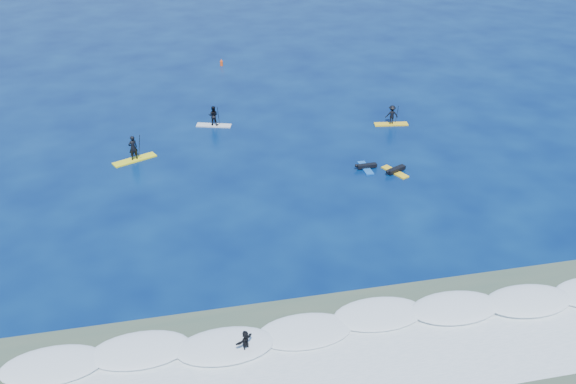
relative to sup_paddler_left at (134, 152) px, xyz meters
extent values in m
plane|color=#031240|center=(11.17, -10.96, -0.73)|extent=(160.00, 160.00, 0.00)
cube|color=#3B503F|center=(11.17, -24.96, -0.72)|extent=(90.00, 13.00, 0.01)
cube|color=white|center=(11.17, -20.96, -0.73)|extent=(40.00, 6.00, 0.30)
cube|color=silver|center=(11.17, -23.96, -0.73)|extent=(34.00, 5.00, 0.02)
cube|color=yellow|center=(0.00, 0.00, -0.67)|extent=(3.36, 2.11, 0.11)
imported|color=black|center=(0.00, 0.00, 0.34)|extent=(0.82, 0.70, 1.90)
cylinder|color=black|center=(0.45, 0.20, 0.27)|extent=(0.36, 0.72, 2.22)
cube|color=black|center=(0.45, 0.20, -0.78)|extent=(0.13, 0.03, 0.33)
cube|color=silver|center=(6.56, 5.17, -0.68)|extent=(3.00, 1.56, 0.10)
imported|color=black|center=(6.56, 5.17, 0.21)|extent=(0.97, 0.85, 1.68)
cylinder|color=black|center=(6.98, 5.04, 0.15)|extent=(0.24, 0.65, 1.96)
cube|color=black|center=(6.98, 5.04, -0.77)|extent=(0.12, 0.03, 0.29)
cube|color=yellow|center=(21.24, 2.30, -0.68)|extent=(2.90, 1.12, 0.09)
imported|color=black|center=(21.24, 2.30, 0.18)|extent=(1.13, 0.75, 1.63)
cylinder|color=black|center=(21.66, 2.24, 0.12)|extent=(0.14, 0.65, 1.90)
cube|color=black|center=(21.66, 2.24, -0.77)|extent=(0.11, 0.03, 0.28)
cube|color=yellow|center=(18.52, -5.99, -0.67)|extent=(1.51, 2.32, 0.11)
cube|color=black|center=(18.62, -5.95, -0.49)|extent=(1.60, 1.03, 0.26)
sphere|color=black|center=(17.81, -6.32, -0.38)|extent=(0.26, 0.26, 0.26)
cube|color=blue|center=(16.62, -4.93, -0.68)|extent=(0.62, 2.13, 0.10)
cube|color=black|center=(16.72, -4.92, -0.50)|extent=(1.47, 0.42, 0.24)
sphere|color=black|center=(15.90, -4.95, -0.40)|extent=(0.24, 0.24, 0.24)
cube|color=white|center=(5.09, -22.01, -0.53)|extent=(1.62, 1.40, 0.09)
imported|color=black|center=(5.09, -22.01, 0.08)|extent=(1.04, 0.91, 1.14)
cylinder|color=#EA4814|center=(9.08, 20.69, -0.47)|extent=(0.31, 0.31, 0.50)
cone|color=#EA4814|center=(9.08, 20.69, -0.10)|extent=(0.22, 0.22, 0.25)
camera|label=1|loc=(2.30, -44.67, 21.09)|focal=40.00mm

